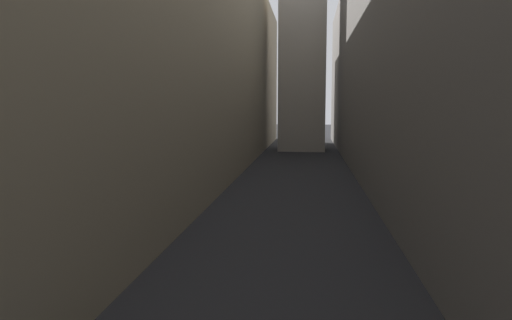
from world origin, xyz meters
name	(u,v)px	position (x,y,z in m)	size (l,w,h in m)	color
ground_plane	(296,181)	(0.00, 48.00, 0.00)	(264.00, 264.00, 0.00)	#232326
building_block_left	(184,52)	(-10.57, 50.00, 11.66)	(10.14, 108.00, 23.32)	gray
building_block_right	(420,51)	(10.84, 50.00, 11.50)	(10.68, 108.00, 23.00)	slate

